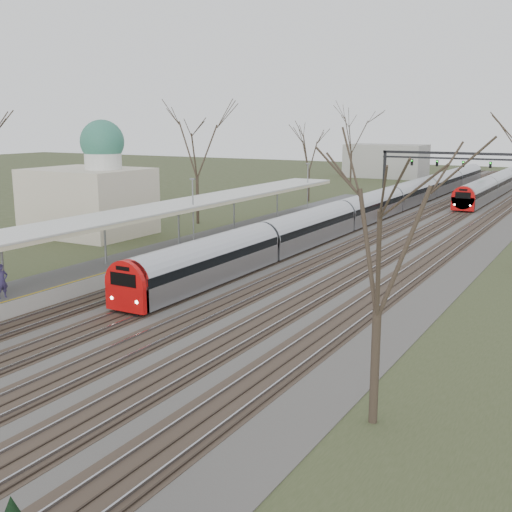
{
  "coord_description": "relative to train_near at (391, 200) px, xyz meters",
  "views": [
    {
      "loc": [
        19.52,
        -4.64,
        10.15
      ],
      "look_at": [
        0.47,
        29.02,
        2.0
      ],
      "focal_mm": 45.0,
      "sensor_mm": 36.0,
      "label": 1
    }
  ],
  "objects": [
    {
      "name": "passenger",
      "position": [
        -5.64,
        -47.94,
        0.45
      ],
      "size": [
        0.56,
        0.75,
        1.87
      ],
      "primitive_type": "imported",
      "rotation": [
        0.0,
        0.0,
        1.39
      ],
      "color": "#352D57",
      "rests_on": "platform"
    },
    {
      "name": "signal_gantry",
      "position": [
        2.79,
        19.9,
        3.43
      ],
      "size": [
        21.0,
        0.59,
        6.08
      ],
      "color": "black",
      "rests_on": "ground"
    },
    {
      "name": "track_bed",
      "position": [
        2.76,
        -10.09,
        -1.42
      ],
      "size": [
        24.0,
        160.0,
        0.22
      ],
      "color": "#474442",
      "rests_on": "ground"
    },
    {
      "name": "tree_west_far",
      "position": [
        -14.5,
        -17.09,
        6.54
      ],
      "size": [
        5.5,
        5.5,
        11.33
      ],
      "color": "#2D231C",
      "rests_on": "ground"
    },
    {
      "name": "train_near",
      "position": [
        0.0,
        0.0,
        0.0
      ],
      "size": [
        2.62,
        90.21,
        3.05
      ],
      "color": "#A5A7AF",
      "rests_on": "ground"
    },
    {
      "name": "tree_east_near",
      "position": [
        15.5,
        -50.09,
        5.08
      ],
      "size": [
        4.5,
        4.5,
        9.27
      ],
      "color": "#2D231C",
      "rests_on": "ground"
    },
    {
      "name": "train_far",
      "position": [
        7.0,
        33.66,
        0.0
      ],
      "size": [
        2.62,
        60.21,
        3.05
      ],
      "color": "#A5A7AF",
      "rests_on": "ground"
    },
    {
      "name": "platform",
      "position": [
        -6.55,
        -27.59,
        -0.98
      ],
      "size": [
        3.5,
        69.0,
        1.0
      ],
      "primitive_type": "cube",
      "color": "#9E9B93",
      "rests_on": "ground"
    },
    {
      "name": "canopy",
      "position": [
        -6.55,
        -32.1,
        2.45
      ],
      "size": [
        4.1,
        50.0,
        3.11
      ],
      "color": "slate",
      "rests_on": "platform"
    },
    {
      "name": "dome_building",
      "position": [
        -19.21,
        -27.09,
        2.24
      ],
      "size": [
        10.0,
        8.0,
        10.3
      ],
      "color": "beige",
      "rests_on": "ground"
    }
  ]
}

